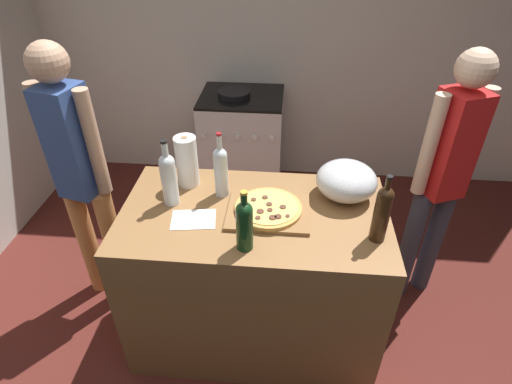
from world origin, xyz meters
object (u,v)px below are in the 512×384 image
Objects in this scene: pizza at (268,208)px; mixing_bowl at (346,181)px; paper_towel_roll at (187,161)px; wine_bottle_clear at (244,223)px; wine_bottle_green at (221,170)px; person_in_stripes at (80,172)px; stove at (243,146)px; wine_bottle_dark at (169,177)px; wine_bottle_amber at (382,212)px; person_in_red at (443,174)px.

mixing_bowl is (0.38, 0.18, 0.06)m from pizza.
paper_towel_roll is at bearing 177.04° from mixing_bowl.
wine_bottle_clear is 0.42m from wine_bottle_green.
paper_towel_roll is at bearing -0.43° from person_in_stripes.
pizza reaches higher than stove.
stove is (-0.22, 1.72, -0.59)m from wine_bottle_clear.
wine_bottle_clear is at bearing -36.15° from wine_bottle_dark.
person_in_stripes is at bearing 162.00° from wine_bottle_dark.
pizza is 1.07× the size of mixing_bowl.
mixing_bowl is at bearing 110.12° from wine_bottle_amber.
wine_bottle_clear reaches higher than stove.
wine_bottle_green is at bearing -176.19° from mixing_bowl.
wine_bottle_green is 0.26m from wine_bottle_dark.
stove is at bearing 118.04° from mixing_bowl.
pizza is 0.53m from wine_bottle_amber.
wine_bottle_amber is at bearing -13.34° from person_in_stripes.
wine_bottle_amber is (0.94, -0.36, 0.01)m from paper_towel_roll.
wine_bottle_amber is 0.36× the size of stove.
person_in_red is at bearing 24.09° from pizza.
wine_bottle_amber is at bearing -128.25° from person_in_red.
pizza is at bearing -26.52° from paper_towel_roll.
wine_bottle_dark reaches higher than pizza.
wine_bottle_clear is 0.85× the size of wine_bottle_dark.
person_in_stripes reaches higher than mixing_bowl.
mixing_bowl is 0.91× the size of wine_bottle_amber.
person_in_red is at bearing 51.75° from wine_bottle_amber.
wine_bottle_amber is 1.90m from stove.
person_in_stripes is (-1.43, 0.05, -0.06)m from mixing_bowl.
wine_bottle_clear is 0.50m from wine_bottle_dark.
paper_towel_roll is at bearing 156.34° from wine_bottle_green.
wine_bottle_green is 0.22× the size of person_in_red.
pizza is 1.04m from person_in_red.
wine_bottle_green is at bearing 112.68° from wine_bottle_clear.
stove is at bearing 59.04° from person_in_stripes.
wine_bottle_dark is at bearing 169.39° from wine_bottle_amber.
wine_bottle_dark is at bearing 174.94° from pizza.
wine_bottle_clear reaches higher than mixing_bowl.
stove is at bearing 92.38° from wine_bottle_green.
person_in_stripes reaches higher than wine_bottle_dark.
paper_towel_roll is at bearing 158.94° from wine_bottle_amber.
wine_bottle_dark is (-0.87, -0.13, 0.06)m from mixing_bowl.
person_in_red is at bearing 33.12° from wine_bottle_clear.
paper_towel_roll is at bearing -171.72° from person_in_red.
wine_bottle_green is at bearing -23.66° from paper_towel_roll.
person_in_stripes reaches higher than paper_towel_roll.
wine_bottle_clear is 1.08m from person_in_stripes.
person_in_red reaches higher than wine_bottle_green.
wine_bottle_clear is at bearing -26.32° from person_in_stripes.
paper_towel_roll is 0.59m from wine_bottle_clear.
wine_bottle_dark is at bearing -165.20° from person_in_red.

